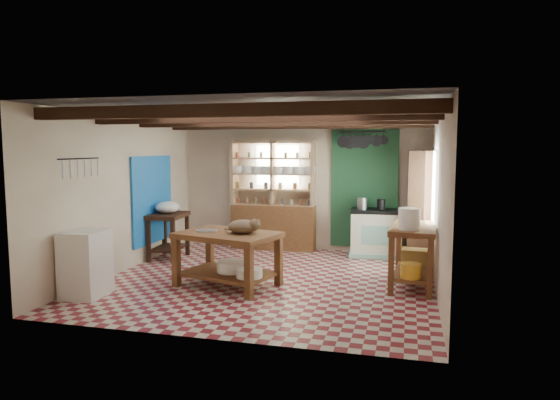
% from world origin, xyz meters
% --- Properties ---
extents(floor, '(5.00, 5.00, 0.02)m').
position_xyz_m(floor, '(0.00, 0.00, -0.01)').
color(floor, maroon).
rests_on(floor, ground).
extents(ceiling, '(5.00, 5.00, 0.02)m').
position_xyz_m(ceiling, '(0.00, 0.00, 2.60)').
color(ceiling, '#424247').
rests_on(ceiling, wall_back).
extents(wall_back, '(5.00, 0.04, 2.60)m').
position_xyz_m(wall_back, '(0.00, 2.50, 1.30)').
color(wall_back, beige).
rests_on(wall_back, floor).
extents(wall_front, '(5.00, 0.04, 2.60)m').
position_xyz_m(wall_front, '(0.00, -2.50, 1.30)').
color(wall_front, beige).
rests_on(wall_front, floor).
extents(wall_left, '(0.04, 5.00, 2.60)m').
position_xyz_m(wall_left, '(-2.50, 0.00, 1.30)').
color(wall_left, beige).
rests_on(wall_left, floor).
extents(wall_right, '(0.04, 5.00, 2.60)m').
position_xyz_m(wall_right, '(2.50, 0.00, 1.30)').
color(wall_right, beige).
rests_on(wall_right, floor).
extents(ceiling_beams, '(5.00, 3.80, 0.15)m').
position_xyz_m(ceiling_beams, '(0.00, 0.00, 2.48)').
color(ceiling_beams, '#371F13').
rests_on(ceiling_beams, ceiling).
extents(blue_wall_patch, '(0.04, 1.40, 1.60)m').
position_xyz_m(blue_wall_patch, '(-2.47, 0.90, 1.10)').
color(blue_wall_patch, blue).
rests_on(blue_wall_patch, wall_left).
extents(green_wall_patch, '(1.30, 0.04, 2.30)m').
position_xyz_m(green_wall_patch, '(1.25, 2.47, 1.25)').
color(green_wall_patch, '#1F4E2F').
rests_on(green_wall_patch, wall_back).
extents(window_back, '(0.90, 0.02, 0.80)m').
position_xyz_m(window_back, '(-0.50, 2.48, 1.70)').
color(window_back, beige).
rests_on(window_back, wall_back).
extents(window_right, '(0.02, 1.30, 1.20)m').
position_xyz_m(window_right, '(2.48, 1.00, 1.40)').
color(window_right, beige).
rests_on(window_right, wall_right).
extents(utensil_rail, '(0.06, 0.90, 0.28)m').
position_xyz_m(utensil_rail, '(-2.44, -1.20, 1.78)').
color(utensil_rail, black).
rests_on(utensil_rail, wall_left).
extents(pot_rack, '(0.86, 0.12, 0.36)m').
position_xyz_m(pot_rack, '(1.25, 2.05, 2.18)').
color(pot_rack, black).
rests_on(pot_rack, ceiling).
extents(shelving_unit, '(1.70, 0.34, 2.20)m').
position_xyz_m(shelving_unit, '(-0.55, 2.31, 1.10)').
color(shelving_unit, tan).
rests_on(shelving_unit, floor).
extents(tall_rack, '(0.40, 0.86, 2.00)m').
position_xyz_m(tall_rack, '(2.28, 1.80, 1.00)').
color(tall_rack, '#371F13').
rests_on(tall_rack, floor).
extents(work_table, '(1.62, 1.29, 0.81)m').
position_xyz_m(work_table, '(-0.49, -0.50, 0.40)').
color(work_table, brown).
rests_on(work_table, floor).
extents(stove, '(0.96, 0.68, 0.89)m').
position_xyz_m(stove, '(1.50, 2.15, 0.45)').
color(stove, '#ECE6CC').
rests_on(stove, floor).
extents(prep_table, '(0.64, 0.88, 0.85)m').
position_xyz_m(prep_table, '(-2.20, 0.97, 0.42)').
color(prep_table, '#371F13').
rests_on(prep_table, floor).
extents(white_cabinet, '(0.54, 0.64, 0.92)m').
position_xyz_m(white_cabinet, '(-2.22, -1.45, 0.46)').
color(white_cabinet, white).
rests_on(white_cabinet, floor).
extents(right_counter, '(0.72, 1.31, 0.91)m').
position_xyz_m(right_counter, '(2.18, 0.17, 0.45)').
color(right_counter, brown).
rests_on(right_counter, floor).
extents(cat, '(0.48, 0.38, 0.20)m').
position_xyz_m(cat, '(-0.23, -0.51, 0.91)').
color(cat, '#80644A').
rests_on(cat, work_table).
extents(steel_tray, '(0.41, 0.41, 0.02)m').
position_xyz_m(steel_tray, '(-0.84, -0.45, 0.82)').
color(steel_tray, '#AEADB5').
rests_on(steel_tray, work_table).
extents(basin_large, '(0.57, 0.57, 0.16)m').
position_xyz_m(basin_large, '(-0.43, -0.46, 0.29)').
color(basin_large, white).
rests_on(basin_large, work_table).
extents(basin_small, '(0.46, 0.46, 0.13)m').
position_xyz_m(basin_small, '(-0.08, -0.71, 0.28)').
color(basin_small, white).
rests_on(basin_small, work_table).
extents(kettle_left, '(0.20, 0.20, 0.21)m').
position_xyz_m(kettle_left, '(1.25, 2.13, 1.00)').
color(kettle_left, '#AEADB5').
rests_on(kettle_left, stove).
extents(kettle_right, '(0.17, 0.17, 0.20)m').
position_xyz_m(kettle_right, '(1.60, 2.16, 0.99)').
color(kettle_right, black).
rests_on(kettle_right, stove).
extents(enamel_bowl, '(0.48, 0.48, 0.22)m').
position_xyz_m(enamel_bowl, '(-2.20, 0.97, 0.96)').
color(enamel_bowl, white).
rests_on(enamel_bowl, prep_table).
extents(white_bucket, '(0.32, 0.32, 0.30)m').
position_xyz_m(white_bucket, '(2.11, -0.18, 1.06)').
color(white_bucket, white).
rests_on(white_bucket, right_counter).
extents(wicker_basket, '(0.39, 0.32, 0.26)m').
position_xyz_m(wicker_basket, '(2.20, 0.47, 0.37)').
color(wicker_basket, '#AC8C45').
rests_on(wicker_basket, right_counter).
extents(yellow_tub, '(0.30, 0.30, 0.21)m').
position_xyz_m(yellow_tub, '(2.15, -0.28, 0.35)').
color(yellow_tub, yellow).
rests_on(yellow_tub, right_counter).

